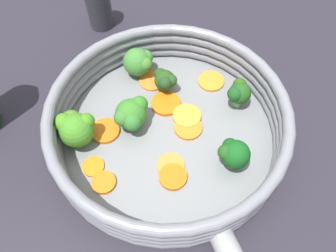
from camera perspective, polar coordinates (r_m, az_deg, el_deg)
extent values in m
plane|color=#26232D|center=(0.45, 0.00, -1.74)|extent=(4.00, 4.00, 0.00)
cylinder|color=gray|center=(0.45, 0.00, -1.39)|extent=(0.29, 0.29, 0.01)
torus|color=gray|center=(0.44, 0.00, -0.55)|extent=(0.31, 0.31, 0.01)
torus|color=gray|center=(0.43, 0.00, 0.49)|extent=(0.31, 0.31, 0.01)
torus|color=gray|center=(0.42, 0.00, 1.60)|extent=(0.31, 0.31, 0.01)
torus|color=gray|center=(0.40, 0.00, 2.76)|extent=(0.31, 0.31, 0.01)
sphere|color=gray|center=(0.39, 2.44, -18.65)|extent=(0.01, 0.01, 0.01)
sphere|color=gray|center=(0.40, 12.90, -14.17)|extent=(0.01, 0.01, 0.01)
cylinder|color=orange|center=(0.47, -0.38, 3.95)|extent=(0.06, 0.06, 0.01)
cylinder|color=orange|center=(0.42, 0.46, -6.88)|extent=(0.05, 0.05, 0.00)
cylinder|color=orange|center=(0.46, 3.29, 1.73)|extent=(0.06, 0.06, 0.01)
cylinder|color=orange|center=(0.45, -10.88, -0.81)|extent=(0.05, 0.05, 0.01)
cylinder|color=orange|center=(0.45, 3.53, -0.29)|extent=(0.05, 0.05, 0.00)
cylinder|color=orange|center=(0.43, -12.91, -6.88)|extent=(0.03, 0.03, 0.00)
cylinder|color=orange|center=(0.50, 7.49, 7.76)|extent=(0.05, 0.05, 0.00)
cylinder|color=orange|center=(0.50, -2.77, 7.95)|extent=(0.06, 0.06, 0.00)
cylinder|color=orange|center=(0.42, -11.13, -9.61)|extent=(0.04, 0.04, 0.01)
cylinder|color=orange|center=(0.41, 0.86, -8.86)|extent=(0.04, 0.04, 0.01)
cylinder|color=#7CA364|center=(0.42, 11.26, -6.08)|extent=(0.01, 0.01, 0.02)
sphere|color=#14551B|center=(0.41, 11.70, -4.87)|extent=(0.04, 0.04, 0.04)
sphere|color=#1D521B|center=(0.40, 10.02, -4.52)|extent=(0.02, 0.02, 0.02)
sphere|color=#124B16|center=(0.41, 10.73, -3.35)|extent=(0.02, 0.02, 0.02)
cylinder|color=#6FA75E|center=(0.45, -15.06, -2.11)|extent=(0.01, 0.01, 0.02)
sphere|color=#418524|center=(0.43, -15.66, -0.70)|extent=(0.04, 0.04, 0.04)
sphere|color=#4B7F25|center=(0.44, -16.45, 1.00)|extent=(0.03, 0.03, 0.03)
sphere|color=#45881F|center=(0.43, -17.64, 0.51)|extent=(0.03, 0.03, 0.03)
sphere|color=#43851F|center=(0.42, -14.00, 0.82)|extent=(0.02, 0.02, 0.02)
cylinder|color=#7EA76A|center=(0.48, 12.03, 4.32)|extent=(0.01, 0.01, 0.02)
sphere|color=#204F1B|center=(0.46, 12.41, 5.63)|extent=(0.03, 0.03, 0.03)
sphere|color=#19511A|center=(0.46, 11.25, 5.60)|extent=(0.02, 0.02, 0.02)
sphere|color=#295311|center=(0.47, 12.37, 7.02)|extent=(0.02, 0.02, 0.02)
sphere|color=#184D1C|center=(0.45, 11.54, 5.48)|extent=(0.02, 0.02, 0.02)
cylinder|color=#739F5A|center=(0.48, -0.54, 6.83)|extent=(0.01, 0.01, 0.01)
sphere|color=#274918|center=(0.47, -0.56, 7.96)|extent=(0.03, 0.03, 0.03)
sphere|color=#26461D|center=(0.47, 0.63, 7.99)|extent=(0.02, 0.02, 0.02)
sphere|color=#203F1D|center=(0.46, -0.52, 7.50)|extent=(0.02, 0.02, 0.02)
sphere|color=#1D4819|center=(0.48, -1.33, 8.94)|extent=(0.02, 0.02, 0.02)
cylinder|color=#6B9756|center=(0.45, -6.21, 0.81)|extent=(0.01, 0.01, 0.01)
sphere|color=#377B26|center=(0.43, -6.43, 2.16)|extent=(0.04, 0.04, 0.04)
sphere|color=#32752E|center=(0.42, -6.25, 0.80)|extent=(0.03, 0.03, 0.03)
sphere|color=#347923|center=(0.43, -4.96, 3.82)|extent=(0.02, 0.02, 0.02)
sphere|color=#3A762B|center=(0.42, -7.93, 1.46)|extent=(0.02, 0.02, 0.02)
cylinder|color=#5C984B|center=(0.51, -5.27, 9.59)|extent=(0.01, 0.01, 0.01)
sphere|color=#3E7E32|center=(0.49, -5.43, 11.02)|extent=(0.04, 0.04, 0.04)
sphere|color=#397833|center=(0.49, -3.90, 11.85)|extent=(0.02, 0.02, 0.02)
sphere|color=#43792B|center=(0.48, -4.01, 10.73)|extent=(0.02, 0.02, 0.02)
cylinder|color=#333338|center=(0.60, -11.92, 19.49)|extent=(0.04, 0.04, 0.07)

